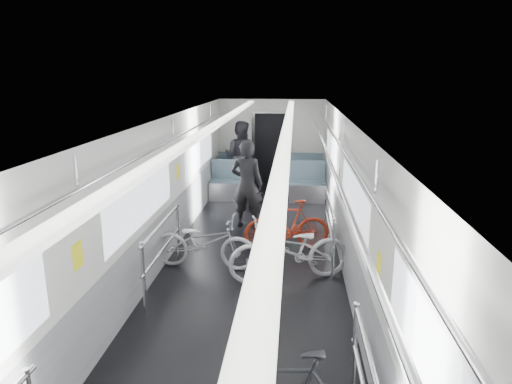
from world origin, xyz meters
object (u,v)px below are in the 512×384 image
bike_aisle (271,208)px  person_standing (247,184)px  bike_left_far (204,242)px  person_seated (241,156)px  bike_right_far (287,225)px  bike_right_mid (290,250)px

bike_aisle → person_standing: 0.70m
bike_left_far → person_seated: person_seated is taller
bike_right_far → person_standing: 1.54m
person_standing → bike_aisle: bearing=175.8°
bike_aisle → person_standing: person_standing is taller
bike_right_far → bike_aisle: bearing=-172.1°
bike_right_mid → bike_right_far: bike_right_mid is taller
person_seated → bike_left_far: bearing=103.2°
bike_left_far → person_seated: 5.21m
person_standing → person_seated: 3.09m
bike_right_mid → person_standing: size_ratio=1.04×
bike_right_mid → bike_right_far: (-0.07, 1.29, -0.03)m
bike_left_far → person_seated: (-0.01, 5.19, 0.50)m
bike_left_far → bike_aisle: bearing=-21.4°
bike_right_mid → bike_aisle: bike_right_mid is taller
bike_aisle → person_seated: person_seated is taller
bike_right_far → bike_aisle: (-0.34, 1.11, -0.02)m
person_standing → person_seated: size_ratio=0.96×
bike_aisle → bike_right_far: bearing=-76.4°
bike_right_mid → person_standing: bearing=-176.4°
bike_left_far → bike_aisle: 2.27m
bike_aisle → person_standing: size_ratio=0.94×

